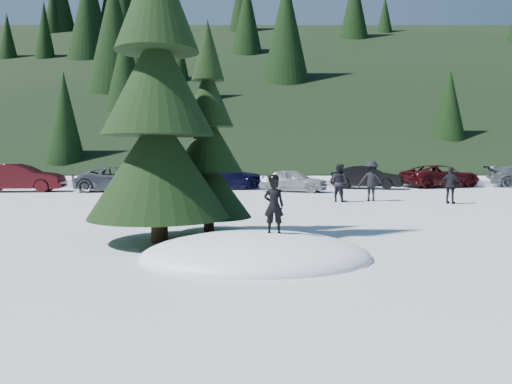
{
  "coord_description": "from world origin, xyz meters",
  "views": [
    {
      "loc": [
        -0.02,
        -9.5,
        1.95
      ],
      "look_at": [
        0.01,
        2.39,
        1.1
      ],
      "focal_mm": 35.0,
      "sensor_mm": 36.0,
      "label": 1
    }
  ],
  "objects_px": {
    "car_1": "(20,178)",
    "car_3": "(223,176)",
    "spruce_short": "(208,150)",
    "adult_0": "(339,183)",
    "car_4": "(294,180)",
    "child_skier": "(274,205)",
    "adult_2": "(371,181)",
    "adult_1": "(451,185)",
    "car_5": "(367,177)",
    "spruce_tall": "(158,95)",
    "car_6": "(440,176)",
    "car_2": "(119,179)"
  },
  "relations": [
    {
      "from": "spruce_tall",
      "to": "adult_0",
      "type": "height_order",
      "value": "spruce_tall"
    },
    {
      "from": "adult_0",
      "to": "car_1",
      "type": "height_order",
      "value": "adult_0"
    },
    {
      "from": "car_1",
      "to": "car_3",
      "type": "distance_m",
      "value": 11.27
    },
    {
      "from": "spruce_short",
      "to": "car_6",
      "type": "distance_m",
      "value": 22.72
    },
    {
      "from": "spruce_short",
      "to": "car_3",
      "type": "bearing_deg",
      "value": 92.41
    },
    {
      "from": "car_1",
      "to": "adult_1",
      "type": "bearing_deg",
      "value": -115.61
    },
    {
      "from": "car_2",
      "to": "car_6",
      "type": "relative_size",
      "value": 0.97
    },
    {
      "from": "car_3",
      "to": "car_2",
      "type": "bearing_deg",
      "value": 93.85
    },
    {
      "from": "adult_0",
      "to": "car_4",
      "type": "relative_size",
      "value": 0.44
    },
    {
      "from": "adult_1",
      "to": "car_4",
      "type": "relative_size",
      "value": 0.41
    },
    {
      "from": "adult_0",
      "to": "car_5",
      "type": "height_order",
      "value": "adult_0"
    },
    {
      "from": "car_3",
      "to": "car_4",
      "type": "height_order",
      "value": "car_3"
    },
    {
      "from": "spruce_short",
      "to": "car_3",
      "type": "relative_size",
      "value": 1.02
    },
    {
      "from": "child_skier",
      "to": "adult_0",
      "type": "relative_size",
      "value": 0.64
    },
    {
      "from": "adult_0",
      "to": "spruce_tall",
      "type": "bearing_deg",
      "value": 103.96
    },
    {
      "from": "spruce_short",
      "to": "car_3",
      "type": "height_order",
      "value": "spruce_short"
    },
    {
      "from": "child_skier",
      "to": "adult_2",
      "type": "height_order",
      "value": "adult_2"
    },
    {
      "from": "adult_1",
      "to": "adult_2",
      "type": "distance_m",
      "value": 3.26
    },
    {
      "from": "spruce_tall",
      "to": "car_6",
      "type": "xyz_separation_m",
      "value": [
        13.87,
        20.08,
        -2.62
      ]
    },
    {
      "from": "car_5",
      "to": "car_4",
      "type": "bearing_deg",
      "value": 137.21
    },
    {
      "from": "child_skier",
      "to": "car_1",
      "type": "bearing_deg",
      "value": -46.34
    },
    {
      "from": "adult_1",
      "to": "car_6",
      "type": "bearing_deg",
      "value": -71.45
    },
    {
      "from": "adult_2",
      "to": "car_4",
      "type": "height_order",
      "value": "adult_2"
    },
    {
      "from": "car_2",
      "to": "car_6",
      "type": "height_order",
      "value": "car_6"
    },
    {
      "from": "car_1",
      "to": "car_5",
      "type": "distance_m",
      "value": 19.89
    },
    {
      "from": "car_4",
      "to": "car_6",
      "type": "height_order",
      "value": "car_6"
    },
    {
      "from": "adult_2",
      "to": "car_6",
      "type": "xyz_separation_m",
      "value": [
        6.59,
        9.62,
        -0.18
      ]
    },
    {
      "from": "adult_1",
      "to": "car_5",
      "type": "height_order",
      "value": "adult_1"
    },
    {
      "from": "adult_0",
      "to": "car_5",
      "type": "xyz_separation_m",
      "value": [
        3.14,
        8.61,
        -0.13
      ]
    },
    {
      "from": "spruce_tall",
      "to": "adult_2",
      "type": "height_order",
      "value": "spruce_tall"
    },
    {
      "from": "adult_1",
      "to": "car_4",
      "type": "bearing_deg",
      "value": -12.69
    },
    {
      "from": "child_skier",
      "to": "car_5",
      "type": "bearing_deg",
      "value": -100.29
    },
    {
      "from": "car_3",
      "to": "spruce_tall",
      "type": "bearing_deg",
      "value": 167.82
    },
    {
      "from": "adult_1",
      "to": "adult_2",
      "type": "height_order",
      "value": "adult_2"
    },
    {
      "from": "car_4",
      "to": "car_2",
      "type": "bearing_deg",
      "value": 107.76
    },
    {
      "from": "adult_0",
      "to": "car_2",
      "type": "height_order",
      "value": "adult_0"
    },
    {
      "from": "adult_1",
      "to": "car_2",
      "type": "relative_size",
      "value": 0.31
    },
    {
      "from": "adult_2",
      "to": "car_5",
      "type": "distance_m",
      "value": 8.41
    },
    {
      "from": "adult_1",
      "to": "car_1",
      "type": "xyz_separation_m",
      "value": [
        -21.05,
        7.06,
        0.01
      ]
    },
    {
      "from": "adult_2",
      "to": "car_2",
      "type": "height_order",
      "value": "adult_2"
    },
    {
      "from": "spruce_short",
      "to": "car_4",
      "type": "relative_size",
      "value": 1.45
    },
    {
      "from": "adult_1",
      "to": "car_5",
      "type": "xyz_separation_m",
      "value": [
        -1.31,
        9.55,
        -0.07
      ]
    },
    {
      "from": "adult_2",
      "to": "car_4",
      "type": "distance_m",
      "value": 6.38
    },
    {
      "from": "spruce_short",
      "to": "child_skier",
      "type": "distance_m",
      "value": 3.69
    },
    {
      "from": "spruce_tall",
      "to": "child_skier",
      "type": "distance_m",
      "value": 3.87
    },
    {
      "from": "spruce_tall",
      "to": "car_3",
      "type": "relative_size",
      "value": 1.63
    },
    {
      "from": "adult_2",
      "to": "adult_0",
      "type": "bearing_deg",
      "value": 26.21
    },
    {
      "from": "car_3",
      "to": "car_4",
      "type": "relative_size",
      "value": 1.42
    },
    {
      "from": "child_skier",
      "to": "car_5",
      "type": "relative_size",
      "value": 0.25
    },
    {
      "from": "spruce_short",
      "to": "car_2",
      "type": "height_order",
      "value": "spruce_short"
    }
  ]
}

